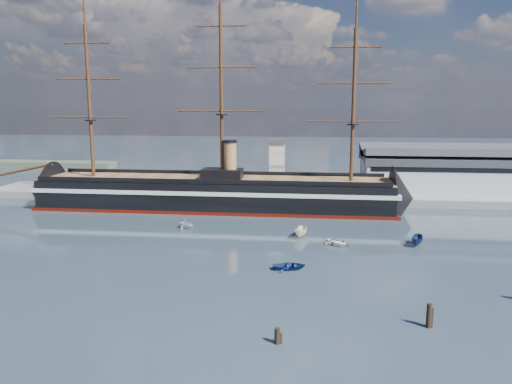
# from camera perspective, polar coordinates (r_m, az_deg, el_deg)

# --- Properties ---
(ground) EXTENTS (600.00, 600.00, 0.00)m
(ground) POSITION_cam_1_polar(r_m,az_deg,el_deg) (106.79, -0.56, -4.27)
(ground) COLOR #2B3A45
(ground) RESTS_ON ground
(quay) EXTENTS (180.00, 18.00, 2.00)m
(quay) POSITION_cam_1_polar(r_m,az_deg,el_deg) (141.18, 5.29, -0.77)
(quay) COLOR slate
(quay) RESTS_ON ground
(warehouse) EXTENTS (63.00, 21.00, 11.60)m
(warehouse) POSITION_cam_1_polar(r_m,az_deg,el_deg) (150.74, 23.96, 2.17)
(warehouse) COLOR #B7BABC
(warehouse) RESTS_ON ground
(quay_tower) EXTENTS (5.00, 5.00, 15.00)m
(quay_tower) POSITION_cam_1_polar(r_m,az_deg,el_deg) (137.03, 2.40, 3.07)
(quay_tower) COLOR silver
(quay_tower) RESTS_ON ground
(warship) EXTENTS (112.91, 16.64, 53.94)m
(warship) POSITION_cam_1_polar(r_m,az_deg,el_deg) (127.46, -5.49, -0.10)
(warship) COLOR black
(warship) RESTS_ON ground
(motorboat_b) EXTENTS (2.09, 3.59, 1.57)m
(motorboat_b) POSITION_cam_1_polar(r_m,az_deg,el_deg) (81.93, 3.82, -8.80)
(motorboat_b) COLOR navy
(motorboat_b) RESTS_ON ground
(motorboat_c) EXTENTS (6.77, 3.42, 2.59)m
(motorboat_c) POSITION_cam_1_polar(r_m,az_deg,el_deg) (100.86, 5.17, -5.18)
(motorboat_c) COLOR #FFF4CD
(motorboat_c) RESTS_ON ground
(motorboat_d) EXTENTS (5.98, 7.15, 2.43)m
(motorboat_d) POSITION_cam_1_polar(r_m,az_deg,el_deg) (108.52, -8.02, -4.14)
(motorboat_d) COLOR silver
(motorboat_d) RESTS_ON ground
(motorboat_e) EXTENTS (3.39, 3.40, 1.60)m
(motorboat_e) POSITION_cam_1_polar(r_m,az_deg,el_deg) (96.23, 9.36, -6.03)
(motorboat_e) COLOR silver
(motorboat_e) RESTS_ON ground
(motorboat_f) EXTENTS (6.25, 3.82, 2.35)m
(motorboat_f) POSITION_cam_1_polar(r_m,az_deg,el_deg) (99.63, 17.92, -5.83)
(motorboat_f) COLOR navy
(motorboat_f) RESTS_ON ground
(piling_near_mid) EXTENTS (0.64, 0.64, 2.54)m
(piling_near_mid) POSITION_cam_1_polar(r_m,az_deg,el_deg) (58.36, 2.43, -16.92)
(piling_near_mid) COLOR black
(piling_near_mid) RESTS_ON ground
(piling_near_right) EXTENTS (0.64, 0.64, 3.72)m
(piling_near_right) POSITION_cam_1_polar(r_m,az_deg,el_deg) (65.36, 19.08, -14.41)
(piling_near_right) COLOR black
(piling_near_right) RESTS_ON ground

